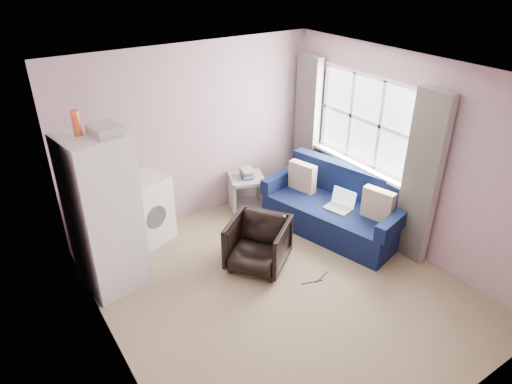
# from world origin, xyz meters

# --- Properties ---
(room) EXTENTS (3.84, 4.24, 2.54)m
(room) POSITION_xyz_m (0.02, 0.01, 1.25)
(room) COLOR #887859
(room) RESTS_ON ground
(armchair) EXTENTS (0.93, 0.94, 0.71)m
(armchair) POSITION_xyz_m (0.02, 0.51, 0.36)
(armchair) COLOR black
(armchair) RESTS_ON ground
(fridge) EXTENTS (0.75, 0.74, 2.14)m
(fridge) POSITION_xyz_m (-1.58, 1.19, 0.96)
(fridge) COLOR silver
(fridge) RESTS_ON ground
(washing_machine) EXTENTS (0.83, 0.83, 0.93)m
(washing_machine) POSITION_xyz_m (-0.96, 1.88, 0.48)
(washing_machine) COLOR silver
(washing_machine) RESTS_ON ground
(side_table) EXTENTS (0.64, 0.64, 0.68)m
(side_table) POSITION_xyz_m (0.66, 1.76, 0.32)
(side_table) COLOR gray
(side_table) RESTS_ON ground
(sofa) EXTENTS (1.35, 2.12, 0.88)m
(sofa) POSITION_xyz_m (1.41, 0.61, 0.32)
(sofa) COLOR #0D183D
(sofa) RESTS_ON ground
(window_dressing) EXTENTS (0.17, 2.62, 2.18)m
(window_dressing) POSITION_xyz_m (1.78, 0.70, 1.11)
(window_dressing) COLOR white
(window_dressing) RESTS_ON ground
(floor_cables) EXTENTS (0.43, 0.10, 0.01)m
(floor_cables) POSITION_xyz_m (0.45, -0.13, 0.01)
(floor_cables) COLOR black
(floor_cables) RESTS_ON ground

